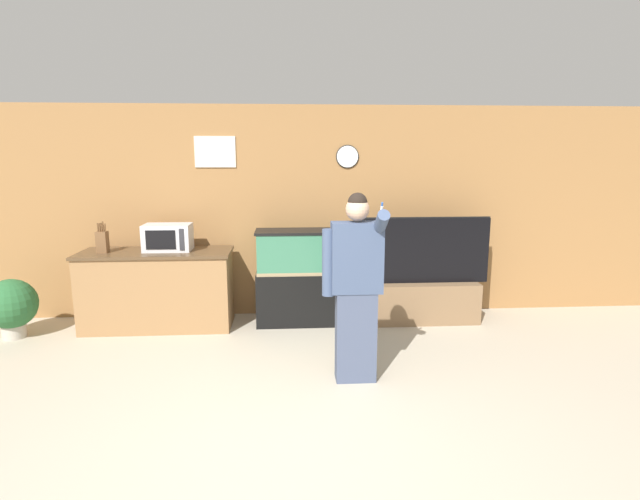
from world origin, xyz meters
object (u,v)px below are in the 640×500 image
at_px(microwave, 168,237).
at_px(potted_plant, 11,305).
at_px(aquarium_on_stand, 301,277).
at_px(person_standing, 355,285).
at_px(knife_block, 102,241).
at_px(tv_on_stand, 424,291).
at_px(counter_island, 158,289).

bearing_deg(microwave, potted_plant, -169.88).
distance_m(microwave, aquarium_on_stand, 1.62).
distance_m(aquarium_on_stand, potted_plant, 3.23).
bearing_deg(person_standing, microwave, 141.02).
relative_size(knife_block, person_standing, 0.21).
distance_m(aquarium_on_stand, tv_on_stand, 1.50).
distance_m(counter_island, microwave, 0.62).
bearing_deg(counter_island, knife_block, -176.19).
relative_size(counter_island, aquarium_on_stand, 1.52).
distance_m(counter_island, potted_plant, 1.56).
xyz_separation_m(counter_island, microwave, (0.14, 0.04, 0.61)).
bearing_deg(knife_block, person_standing, -29.47).
bearing_deg(microwave, counter_island, -164.08).
height_order(person_standing, potted_plant, person_standing).
bearing_deg(aquarium_on_stand, person_standing, -74.89).
bearing_deg(counter_island, microwave, 15.92).
relative_size(aquarium_on_stand, potted_plant, 1.71).
xyz_separation_m(counter_island, tv_on_stand, (3.17, -0.02, -0.08)).
bearing_deg(aquarium_on_stand, knife_block, -178.02).
height_order(counter_island, potted_plant, counter_island).
bearing_deg(counter_island, person_standing, -36.38).
xyz_separation_m(knife_block, potted_plant, (-0.96, -0.22, -0.67)).
height_order(aquarium_on_stand, potted_plant, aquarium_on_stand).
bearing_deg(microwave, aquarium_on_stand, -0.01).
distance_m(aquarium_on_stand, person_standing, 1.68).
bearing_deg(tv_on_stand, microwave, 178.92).
height_order(counter_island, microwave, microwave).
distance_m(microwave, person_standing, 2.54).
bearing_deg(microwave, tv_on_stand, -1.08).
xyz_separation_m(person_standing, potted_plant, (-3.64, 1.30, -0.51)).
distance_m(tv_on_stand, person_standing, 1.93).
xyz_separation_m(aquarium_on_stand, person_standing, (0.43, -1.60, 0.31)).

